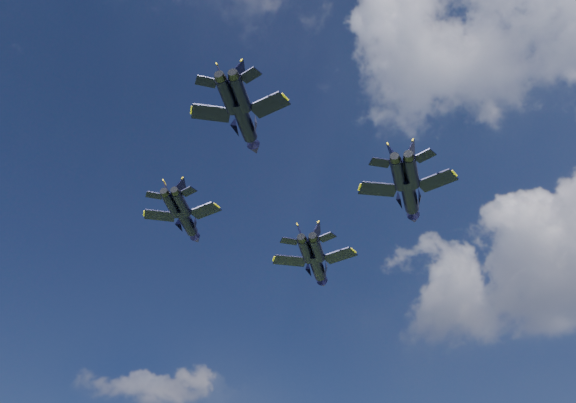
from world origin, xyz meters
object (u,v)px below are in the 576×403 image
Objects in this scene: jet_lead at (317,266)px; jet_slot at (245,122)px; jet_right at (410,196)px; jet_left at (187,222)px.

jet_slot is (11.90, -31.77, 1.68)m from jet_lead.
jet_right is at bearing 45.04° from jet_slot.
jet_left is 32.52m from jet_right.
jet_lead is 22.15m from jet_left.
jet_lead is 1.09× the size of jet_slot.
jet_slot reaches higher than jet_right.
jet_right is 1.11× the size of jet_slot.
jet_right is (29.65, 13.33, -0.65)m from jet_left.
jet_right reaches higher than jet_lead.
jet_lead is at bearing 84.61° from jet_slot.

